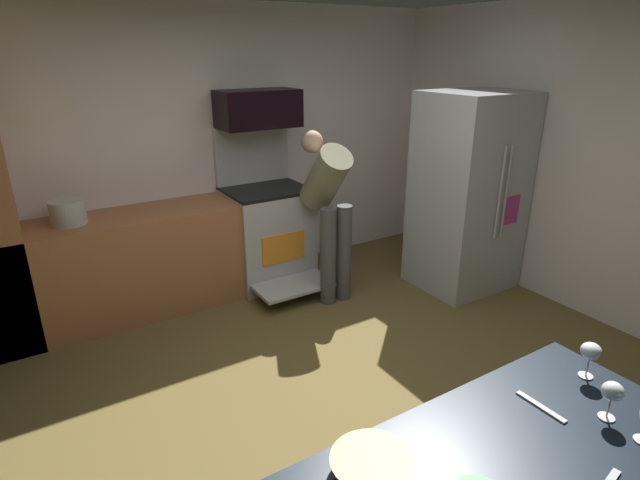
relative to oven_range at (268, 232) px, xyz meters
name	(u,v)px	position (x,y,z in m)	size (l,w,h in m)	color
ground_plane	(342,403)	(-0.45, -1.96, -0.52)	(5.20, 4.80, 0.02)	brown
wall_back	(204,150)	(-0.45, 0.38, 0.79)	(5.20, 0.12, 2.60)	silver
wall_right	(600,165)	(2.09, -1.96, 0.79)	(0.12, 4.80, 2.60)	silver
lower_cabinet_run	(126,266)	(-1.35, 0.02, -0.06)	(2.40, 0.60, 0.90)	#A9663E
oven_range	(268,232)	(0.00, 0.00, 0.00)	(0.76, 1.04, 1.51)	#BBBABC
microwave	(258,109)	(0.00, 0.10, 1.17)	(0.74, 0.38, 0.34)	black
refrigerator	(468,193)	(1.58, -1.07, 0.42)	(0.87, 0.78, 1.85)	#B8B8BB
person_cook	(328,204)	(0.32, -0.60, 0.39)	(0.31, 0.63, 1.51)	#4E4E4E
mixing_bowl_large	(372,467)	(-1.21, -3.24, 0.43)	(0.28, 0.28, 0.07)	#E0C96E
wine_glass_far	(612,393)	(-0.30, -3.49, 0.51)	(0.08, 0.08, 0.16)	silver
wine_glass_extra	(591,352)	(-0.12, -3.30, 0.51)	(0.08, 0.08, 0.16)	silver
knife_chef	(541,407)	(-0.46, -3.32, 0.40)	(0.21, 0.02, 0.01)	#B7BABF
stock_pot	(68,212)	(-1.71, 0.02, 0.49)	(0.27, 0.27, 0.19)	beige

